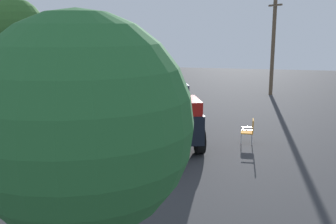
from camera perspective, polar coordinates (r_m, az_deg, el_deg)
The scene contains 10 objects.
ground_plane at distance 17.49m, azimuth 0.70°, elevation -3.79°, with size 60.00×60.00×0.00m, color #333335.
vintage_fire_truck at distance 17.00m, azimuth -0.10°, elevation -0.10°, with size 4.03×6.33×2.59m.
classic_hot_rod at distance 18.82m, azimuth -16.15°, elevation -0.78°, with size 4.38×4.40×1.46m.
lawn_chair_near_truck at distance 13.09m, azimuth -1.54°, elevation -6.64°, with size 0.57×0.56×1.02m.
lawn_chair_by_car at distance 17.00m, azimuth 11.53°, elevation -2.45°, with size 0.51×0.53×1.02m.
lawn_chair_spare at distance 22.16m, azimuth -20.42°, elevation 0.42°, with size 0.61×0.61×1.02m.
spectator_seated at distance 13.17m, azimuth -1.32°, elevation -6.02°, with size 0.45×0.58×1.29m.
oak_tree_right at distance 29.77m, azimuth -20.97°, elevation 11.02°, with size 4.02×4.02×6.68m.
oak_tree_distant at distance 5.49m, azimuth -12.21°, elevation -2.07°, with size 3.03×3.03×5.03m.
utility_pole at distance 29.14m, azimuth 14.69°, elevation 9.25°, with size 0.86×1.58×6.77m.
Camera 1 is at (3.28, -16.50, 4.81)m, focal length 42.96 mm.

